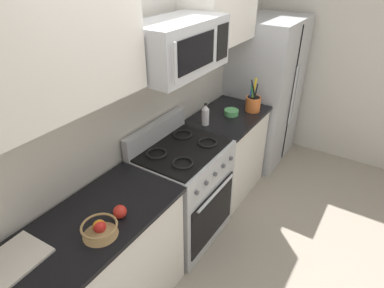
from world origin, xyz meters
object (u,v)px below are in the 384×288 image
at_px(range_oven, 183,192).
at_px(fruit_basket, 100,229).
at_px(cutting_board, 14,259).
at_px(utensil_crock, 253,103).
at_px(bottle_vinegar, 205,115).
at_px(apple_loose, 120,212).
at_px(refrigerator, 264,92).
at_px(prep_bowl, 231,112).
at_px(microwave, 178,46).

relative_size(range_oven, fruit_basket, 5.20).
bearing_deg(range_oven, cutting_board, 175.25).
height_order(utensil_crock, bottle_vinegar, utensil_crock).
xyz_separation_m(range_oven, apple_loose, (-0.85, -0.12, 0.48)).
height_order(refrigerator, utensil_crock, refrigerator).
bearing_deg(bottle_vinegar, prep_bowl, -18.57).
bearing_deg(refrigerator, apple_loose, -177.63).
xyz_separation_m(refrigerator, cutting_board, (-3.09, 0.13, 0.06)).
height_order(utensil_crock, cutting_board, utensil_crock).
height_order(microwave, fruit_basket, microwave).
relative_size(range_oven, refrigerator, 0.64).
distance_m(cutting_board, prep_bowl, 2.21).
distance_m(fruit_basket, apple_loose, 0.17).
bearing_deg(prep_bowl, bottle_vinegar, 161.43).
bearing_deg(microwave, apple_loose, -170.07).
xyz_separation_m(utensil_crock, fruit_basket, (-2.04, 0.03, -0.04)).
relative_size(range_oven, prep_bowl, 7.52).
height_order(range_oven, prep_bowl, range_oven).
bearing_deg(bottle_vinegar, cutting_board, 179.02).
height_order(apple_loose, bottle_vinegar, bottle_vinegar).
bearing_deg(refrigerator, fruit_basket, -177.68).
relative_size(refrigerator, prep_bowl, 11.78).
distance_m(range_oven, bottle_vinegar, 0.74).
bearing_deg(bottle_vinegar, apple_loose, -171.32).
bearing_deg(bottle_vinegar, range_oven, -170.54).
bearing_deg(microwave, refrigerator, -1.45).
height_order(apple_loose, cutting_board, apple_loose).
bearing_deg(range_oven, utensil_crock, -8.95).
bearing_deg(microwave, bottle_vinegar, 6.55).
relative_size(range_oven, cutting_board, 3.60).
xyz_separation_m(apple_loose, prep_bowl, (1.67, 0.10, -0.01)).
xyz_separation_m(range_oven, cutting_board, (-1.39, 0.12, 0.44)).
bearing_deg(prep_bowl, microwave, 176.47).
distance_m(microwave, utensil_crock, 1.28).
bearing_deg(prep_bowl, cutting_board, 176.37).
bearing_deg(fruit_basket, utensil_crock, -0.96).
bearing_deg(range_oven, fruit_basket, -172.85).
bearing_deg(bottle_vinegar, microwave, -173.45).
bearing_deg(apple_loose, fruit_basket, -178.36).
relative_size(cutting_board, bottle_vinegar, 1.43).
bearing_deg(fruit_basket, cutting_board, 147.03).
relative_size(fruit_basket, bottle_vinegar, 0.99).
relative_size(utensil_crock, fruit_basket, 1.62).
height_order(microwave, prep_bowl, microwave).
distance_m(microwave, apple_loose, 1.17).
distance_m(range_oven, cutting_board, 1.46).
distance_m(microwave, fruit_basket, 1.30).
height_order(range_oven, utensil_crock, utensil_crock).
bearing_deg(prep_bowl, refrigerator, 0.49).
distance_m(range_oven, apple_loose, 0.98).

